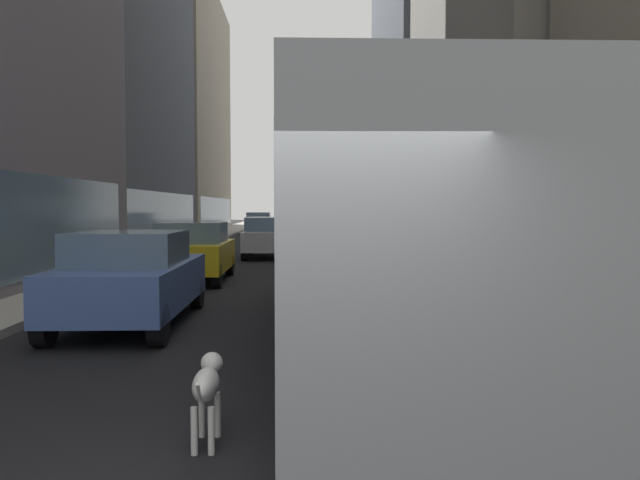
{
  "coord_description": "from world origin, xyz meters",
  "views": [
    {
      "loc": [
        0.07,
        -4.16,
        2.04
      ],
      "look_at": [
        0.48,
        8.27,
        1.4
      ],
      "focal_mm": 36.43,
      "sensor_mm": 36.0,
      "label": 1
    }
  ],
  "objects_px": {
    "car_yellow_taxi": "(193,251)",
    "car_silver_sedan": "(267,237)",
    "car_blue_hatchback": "(131,278)",
    "car_white_van": "(259,223)",
    "car_black_suv": "(346,228)",
    "transit_bus": "(374,224)",
    "dalmatian_dog": "(207,384)"
  },
  "relations": [
    {
      "from": "car_black_suv",
      "to": "car_blue_hatchback",
      "type": "bearing_deg",
      "value": -102.03
    },
    {
      "from": "car_black_suv",
      "to": "dalmatian_dog",
      "type": "relative_size",
      "value": 4.08
    },
    {
      "from": "transit_bus",
      "to": "car_blue_hatchback",
      "type": "height_order",
      "value": "transit_bus"
    },
    {
      "from": "car_blue_hatchback",
      "to": "car_yellow_taxi",
      "type": "distance_m",
      "value": 6.52
    },
    {
      "from": "transit_bus",
      "to": "car_black_suv",
      "type": "height_order",
      "value": "transit_bus"
    },
    {
      "from": "car_silver_sedan",
      "to": "transit_bus",
      "type": "bearing_deg",
      "value": -81.62
    },
    {
      "from": "car_yellow_taxi",
      "to": "car_white_van",
      "type": "bearing_deg",
      "value": 90.0
    },
    {
      "from": "car_blue_hatchback",
      "to": "dalmatian_dog",
      "type": "distance_m",
      "value": 6.01
    },
    {
      "from": "car_silver_sedan",
      "to": "car_white_van",
      "type": "height_order",
      "value": "same"
    },
    {
      "from": "transit_bus",
      "to": "car_white_van",
      "type": "distance_m",
      "value": 37.54
    },
    {
      "from": "car_yellow_taxi",
      "to": "car_black_suv",
      "type": "bearing_deg",
      "value": 74.18
    },
    {
      "from": "car_blue_hatchback",
      "to": "car_black_suv",
      "type": "xyz_separation_m",
      "value": [
        5.6,
        26.28,
        -0.0
      ]
    },
    {
      "from": "car_yellow_taxi",
      "to": "car_silver_sedan",
      "type": "bearing_deg",
      "value": 79.05
    },
    {
      "from": "car_white_van",
      "to": "car_black_suv",
      "type": "bearing_deg",
      "value": -59.57
    },
    {
      "from": "car_silver_sedan",
      "to": "dalmatian_dog",
      "type": "distance_m",
      "value": 20.42
    },
    {
      "from": "car_silver_sedan",
      "to": "car_yellow_taxi",
      "type": "distance_m",
      "value": 8.43
    },
    {
      "from": "dalmatian_dog",
      "to": "transit_bus",
      "type": "bearing_deg",
      "value": 65.05
    },
    {
      "from": "car_white_van",
      "to": "dalmatian_dog",
      "type": "distance_m",
      "value": 41.5
    },
    {
      "from": "transit_bus",
      "to": "car_yellow_taxi",
      "type": "height_order",
      "value": "transit_bus"
    },
    {
      "from": "car_yellow_taxi",
      "to": "car_white_van",
      "type": "relative_size",
      "value": 0.83
    },
    {
      "from": "car_white_van",
      "to": "car_silver_sedan",
      "type": "bearing_deg",
      "value": -85.65
    },
    {
      "from": "transit_bus",
      "to": "car_black_suv",
      "type": "bearing_deg",
      "value": 86.7
    },
    {
      "from": "car_yellow_taxi",
      "to": "car_black_suv",
      "type": "relative_size",
      "value": 1.01
    },
    {
      "from": "car_blue_hatchback",
      "to": "car_white_van",
      "type": "xyz_separation_m",
      "value": [
        -0.0,
        35.82,
        0.0
      ]
    },
    {
      "from": "car_blue_hatchback",
      "to": "car_silver_sedan",
      "type": "bearing_deg",
      "value": 83.83
    },
    {
      "from": "car_white_van",
      "to": "car_blue_hatchback",
      "type": "bearing_deg",
      "value": -90.0
    },
    {
      "from": "car_yellow_taxi",
      "to": "car_black_suv",
      "type": "height_order",
      "value": "same"
    },
    {
      "from": "transit_bus",
      "to": "car_silver_sedan",
      "type": "height_order",
      "value": "transit_bus"
    },
    {
      "from": "car_yellow_taxi",
      "to": "car_black_suv",
      "type": "xyz_separation_m",
      "value": [
        5.6,
        19.77,
        -0.0
      ]
    },
    {
      "from": "transit_bus",
      "to": "dalmatian_dog",
      "type": "height_order",
      "value": "transit_bus"
    },
    {
      "from": "car_yellow_taxi",
      "to": "transit_bus",
      "type": "bearing_deg",
      "value": -63.48
    },
    {
      "from": "car_yellow_taxi",
      "to": "car_white_van",
      "type": "xyz_separation_m",
      "value": [
        -0.0,
        29.3,
        0.0
      ]
    }
  ]
}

